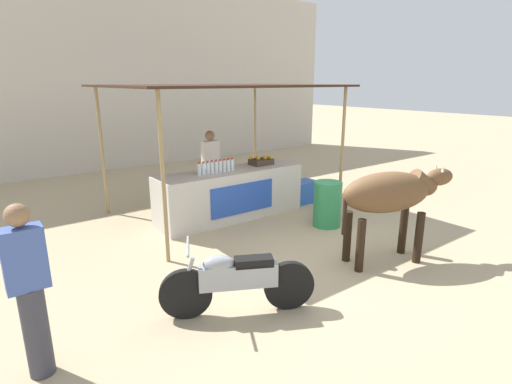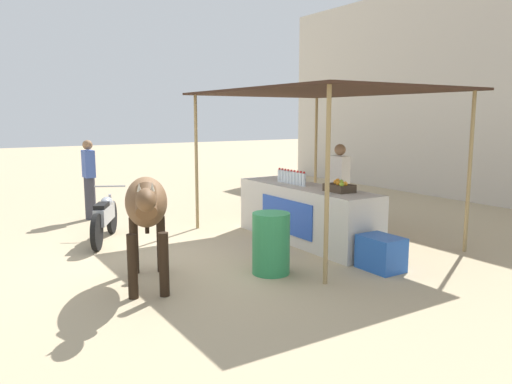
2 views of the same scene
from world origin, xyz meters
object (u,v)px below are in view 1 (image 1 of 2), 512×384
object	(u,v)px
water_barrel	(327,204)
passerby_on_street	(30,291)
cooler_box	(303,192)
fruit_crate	(261,161)
stall_counter	(231,194)
cow	(391,195)
vendor_behind_counter	(211,169)
motorcycle_parked	(236,280)

from	to	relation	value
water_barrel	passerby_on_street	xyz separation A→B (m)	(-5.01, -1.16, 0.43)
cooler_box	passerby_on_street	bearing A→B (deg)	-155.88
water_barrel	fruit_crate	bearing A→B (deg)	103.46
stall_counter	water_barrel	xyz separation A→B (m)	(1.16, -1.49, -0.06)
stall_counter	cow	size ratio (longest dim) A/B	1.64
fruit_crate	passerby_on_street	distance (m)	5.38
vendor_behind_counter	fruit_crate	bearing A→B (deg)	-41.60
stall_counter	cooler_box	world-z (taller)	stall_counter
cow	passerby_on_street	size ratio (longest dim) A/B	1.11
water_barrel	stall_counter	bearing A→B (deg)	127.92
cooler_box	water_barrel	xyz separation A→B (m)	(-0.69, -1.39, 0.18)
fruit_crate	motorcycle_parked	distance (m)	4.01
fruit_crate	motorcycle_parked	size ratio (longest dim) A/B	0.27
cooler_box	cow	xyz separation A→B (m)	(-1.11, -2.99, 0.79)
fruit_crate	vendor_behind_counter	bearing A→B (deg)	138.40
cooler_box	passerby_on_street	xyz separation A→B (m)	(-5.71, -2.55, 0.61)
water_barrel	passerby_on_street	world-z (taller)	passerby_on_street
water_barrel	motorcycle_parked	xyz separation A→B (m)	(-3.00, -1.42, 0.01)
stall_counter	motorcycle_parked	size ratio (longest dim) A/B	1.83
motorcycle_parked	passerby_on_street	xyz separation A→B (m)	(-2.01, 0.26, 0.42)
stall_counter	water_barrel	bearing A→B (deg)	-52.08
stall_counter	cooler_box	xyz separation A→B (m)	(1.85, -0.10, -0.24)
water_barrel	vendor_behind_counter	bearing A→B (deg)	117.32
vendor_behind_counter	cow	distance (m)	3.91
fruit_crate	cooler_box	world-z (taller)	fruit_crate
cooler_box	water_barrel	distance (m)	1.56
cow	passerby_on_street	bearing A→B (deg)	174.63
stall_counter	water_barrel	world-z (taller)	stall_counter
fruit_crate	vendor_behind_counter	world-z (taller)	vendor_behind_counter
cow	cooler_box	bearing A→B (deg)	69.54
stall_counter	fruit_crate	world-z (taller)	fruit_crate
stall_counter	cooler_box	bearing A→B (deg)	-3.00
vendor_behind_counter	cow	bearing A→B (deg)	-79.11
fruit_crate	cow	bearing A→B (deg)	-90.94
cooler_box	vendor_behind_counter	bearing A→B (deg)	155.34
cooler_box	water_barrel	size ratio (longest dim) A/B	0.71
stall_counter	fruit_crate	distance (m)	0.97
vendor_behind_counter	water_barrel	distance (m)	2.56
motorcycle_parked	stall_counter	bearing A→B (deg)	57.61
fruit_crate	cow	size ratio (longest dim) A/B	0.24
stall_counter	vendor_behind_counter	distance (m)	0.84
cow	passerby_on_street	xyz separation A→B (m)	(-4.59, 0.43, -0.18)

